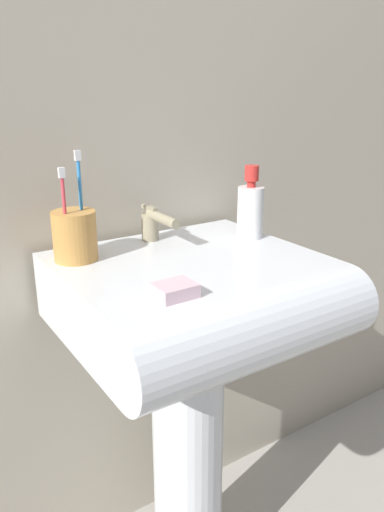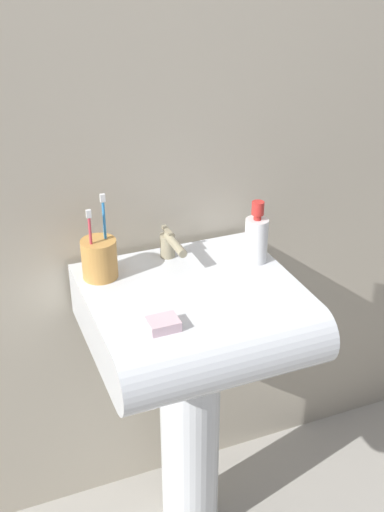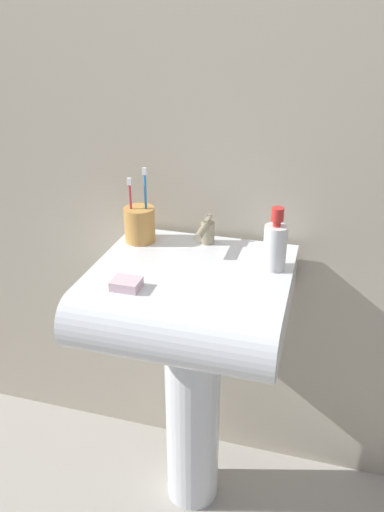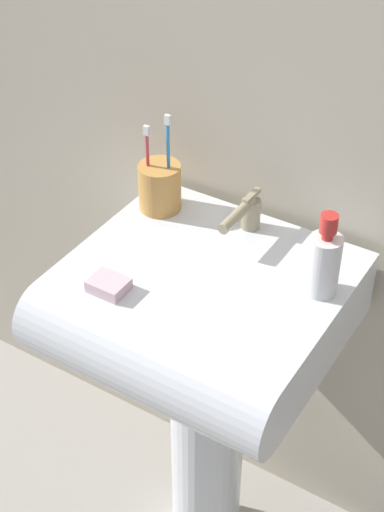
% 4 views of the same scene
% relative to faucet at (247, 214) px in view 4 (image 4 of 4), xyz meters
% --- Properties ---
extents(wall_back, '(5.00, 0.05, 2.40)m').
position_rel_faucet_xyz_m(wall_back, '(-0.00, 0.12, 0.30)').
color(wall_back, '#B7AD99').
rests_on(wall_back, ground).
extents(sink_pedestal, '(0.17, 0.17, 0.71)m').
position_rel_faucet_xyz_m(sink_pedestal, '(-0.00, -0.14, -0.54)').
color(sink_pedestal, white).
rests_on(sink_pedestal, ground).
extents(sink_basin, '(0.52, 0.50, 0.14)m').
position_rel_faucet_xyz_m(sink_basin, '(-0.00, -0.19, -0.12)').
color(sink_basin, white).
rests_on(sink_basin, sink_pedestal).
extents(faucet, '(0.04, 0.14, 0.08)m').
position_rel_faucet_xyz_m(faucet, '(0.00, 0.00, 0.00)').
color(faucet, tan).
rests_on(faucet, sink_basin).
extents(toothbrush_cup, '(0.09, 0.09, 0.22)m').
position_rel_faucet_xyz_m(toothbrush_cup, '(-0.20, -0.02, 0.01)').
color(toothbrush_cup, '#D19347').
rests_on(toothbrush_cup, sink_basin).
extents(soap_bottle, '(0.06, 0.06, 0.17)m').
position_rel_faucet_xyz_m(soap_bottle, '(0.20, -0.09, 0.02)').
color(soap_bottle, white).
rests_on(soap_bottle, sink_basin).
extents(bar_soap, '(0.07, 0.06, 0.02)m').
position_rel_faucet_xyz_m(bar_soap, '(-0.13, -0.29, -0.03)').
color(bar_soap, silver).
rests_on(bar_soap, sink_basin).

